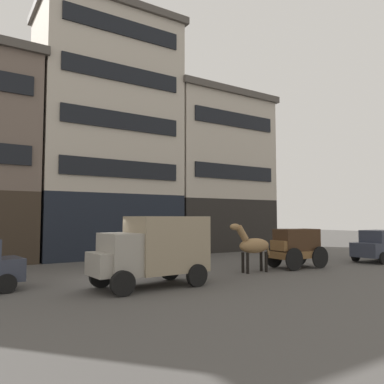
{
  "coord_description": "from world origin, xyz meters",
  "views": [
    {
      "loc": [
        -5.97,
        -14.65,
        2.58
      ],
      "look_at": [
        4.75,
        2.09,
        3.93
      ],
      "focal_mm": 35.2,
      "sensor_mm": 36.0,
      "label": 1
    }
  ],
  "objects_px": {
    "draft_horse": "(253,245)",
    "delivery_truck_near": "(153,248)",
    "cargo_wagon": "(296,245)",
    "sedan_dark": "(380,246)"
  },
  "relations": [
    {
      "from": "cargo_wagon",
      "to": "sedan_dark",
      "type": "relative_size",
      "value": 0.8
    },
    {
      "from": "cargo_wagon",
      "to": "draft_horse",
      "type": "bearing_deg",
      "value": 179.95
    },
    {
      "from": "delivery_truck_near",
      "to": "draft_horse",
      "type": "bearing_deg",
      "value": 7.33
    },
    {
      "from": "sedan_dark",
      "to": "cargo_wagon",
      "type": "bearing_deg",
      "value": 173.21
    },
    {
      "from": "draft_horse",
      "to": "delivery_truck_near",
      "type": "height_order",
      "value": "delivery_truck_near"
    },
    {
      "from": "sedan_dark",
      "to": "delivery_truck_near",
      "type": "bearing_deg",
      "value": 179.87
    },
    {
      "from": "draft_horse",
      "to": "sedan_dark",
      "type": "distance_m",
      "value": 9.28
    },
    {
      "from": "cargo_wagon",
      "to": "sedan_dark",
      "type": "bearing_deg",
      "value": -6.79
    },
    {
      "from": "delivery_truck_near",
      "to": "sedan_dark",
      "type": "relative_size",
      "value": 1.19
    },
    {
      "from": "cargo_wagon",
      "to": "draft_horse",
      "type": "distance_m",
      "value": 2.95
    }
  ]
}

